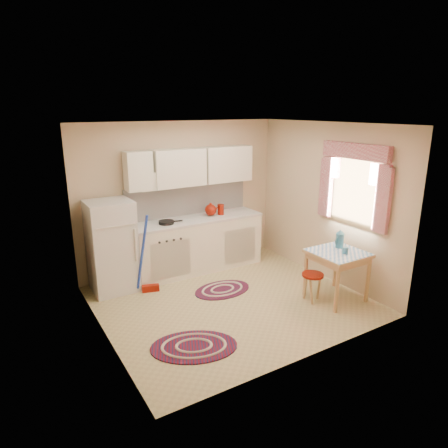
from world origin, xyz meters
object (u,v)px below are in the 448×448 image
Objects in this scene: fridge at (112,247)px; stool at (312,287)px; base_cabinets at (198,245)px; table at (336,275)px.

fridge is 3.33× the size of stool.
base_cabinets is 2.36m from table.
base_cabinets reaches higher than table.
stool is (-0.35, 0.12, -0.15)m from table.
table is 0.40m from stool.
base_cabinets is 5.36× the size of stool.
base_cabinets reaches higher than stool.
table is (1.21, -2.02, -0.08)m from base_cabinets.
fridge reaches higher than stool.
stool is (2.34, -1.85, -0.49)m from fridge.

